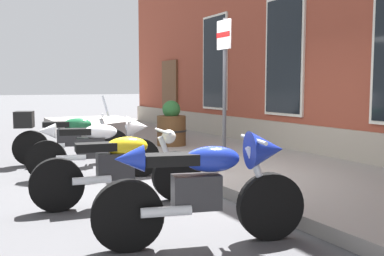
% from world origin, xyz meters
% --- Properties ---
extents(ground_plane, '(140.00, 140.00, 0.00)m').
position_xyz_m(ground_plane, '(0.00, 0.00, 0.00)').
color(ground_plane, '#424244').
extents(sidewalk, '(26.06, 3.10, 0.15)m').
position_xyz_m(sidewalk, '(0.00, 1.55, 0.08)').
color(sidewalk, gray).
rests_on(sidewalk, ground_plane).
extents(motorcycle_green_touring, '(0.91, 2.09, 1.30)m').
position_xyz_m(motorcycle_green_touring, '(-2.41, -1.30, 0.54)').
color(motorcycle_green_touring, black).
rests_on(motorcycle_green_touring, ground_plane).
extents(motorcycle_white_sport, '(0.81, 2.04, 1.00)m').
position_xyz_m(motorcycle_white_sport, '(-0.88, -1.09, 0.55)').
color(motorcycle_white_sport, black).
rests_on(motorcycle_white_sport, ground_plane).
extents(motorcycle_yellow_naked, '(0.62, 2.11, 0.92)m').
position_xyz_m(motorcycle_yellow_naked, '(0.82, -1.31, 0.47)').
color(motorcycle_yellow_naked, black).
rests_on(motorcycle_yellow_naked, ground_plane).
extents(motorcycle_blue_sport, '(0.75, 1.97, 1.05)m').
position_xyz_m(motorcycle_blue_sport, '(2.50, -1.03, 0.57)').
color(motorcycle_blue_sport, black).
rests_on(motorcycle_blue_sport, ground_plane).
extents(parking_sign, '(0.36, 0.07, 2.34)m').
position_xyz_m(parking_sign, '(0.17, 0.58, 1.67)').
color(parking_sign, '#4C4C51').
rests_on(parking_sign, sidewalk).
extents(barrel_planter, '(0.67, 0.67, 1.00)m').
position_xyz_m(barrel_planter, '(-2.85, 1.10, 0.57)').
color(barrel_planter, brown).
rests_on(barrel_planter, sidewalk).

